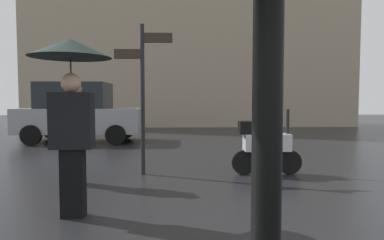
# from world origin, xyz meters

# --- Properties ---
(pedestrian_with_umbrella) EXTENTS (0.95, 0.95, 2.12)m
(pedestrian_with_umbrella) POSITION_xyz_m (-1.84, 1.85, 1.61)
(pedestrian_with_umbrella) COLOR black
(pedestrian_with_umbrella) RESTS_ON ground
(pedestrian_with_bag) EXTENTS (0.52, 0.24, 1.69)m
(pedestrian_with_bag) POSITION_xyz_m (-2.28, 3.43, 0.96)
(pedestrian_with_bag) COLOR black
(pedestrian_with_bag) RESTS_ON ground
(parked_scooter) EXTENTS (1.33, 0.32, 1.23)m
(parked_scooter) POSITION_xyz_m (1.02, 4.06, 0.55)
(parked_scooter) COLOR black
(parked_scooter) RESTS_ON ground
(parked_car_left) EXTENTS (4.02, 1.90, 1.99)m
(parked_car_left) POSITION_xyz_m (-3.97, 9.19, 0.99)
(parked_car_left) COLOR gray
(parked_car_left) RESTS_ON ground
(street_signpost) EXTENTS (1.08, 0.08, 2.81)m
(street_signpost) POSITION_xyz_m (-1.26, 4.14, 1.71)
(street_signpost) COLOR black
(street_signpost) RESTS_ON ground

